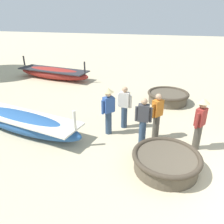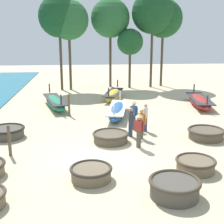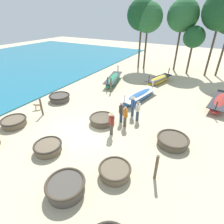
{
  "view_description": "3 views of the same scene",
  "coord_description": "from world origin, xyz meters",
  "px_view_note": "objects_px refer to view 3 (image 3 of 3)",
  "views": [
    {
      "loc": [
        -4.42,
        1.93,
        3.89
      ],
      "look_at": [
        1.45,
        3.48,
        1.11
      ],
      "focal_mm": 35.0,
      "sensor_mm": 36.0,
      "label": 1
    },
    {
      "loc": [
        -0.74,
        -13.1,
        5.41
      ],
      "look_at": [
        0.75,
        3.23,
        1.18
      ],
      "focal_mm": 50.0,
      "sensor_mm": 36.0,
      "label": 2
    },
    {
      "loc": [
        6.5,
        -7.2,
        7.01
      ],
      "look_at": [
        1.05,
        2.31,
        0.76
      ],
      "focal_mm": 28.0,
      "sensor_mm": 36.0,
      "label": 3
    }
  ],
  "objects_px": {
    "coracle_weathered": "(102,119)",
    "long_boat_ochre_hull": "(113,79)",
    "coracle_nearest": "(115,171)",
    "tree_tall_back": "(222,11)",
    "mooring_post_shoreline": "(156,167)",
    "tree_right_mid": "(148,18)",
    "coracle_front_left": "(60,97)",
    "coracle_center": "(48,147)",
    "long_boat_green_hull": "(159,80)",
    "coracle_beside_post": "(66,187)",
    "fisherman_hauling": "(133,105)",
    "long_boat_blue_hull": "(140,96)",
    "fisherman_by_coracle": "(138,110)",
    "coracle_upturned": "(14,122)",
    "dog": "(37,105)",
    "tree_center": "(142,15)",
    "long_boat_red_hull": "(220,102)",
    "mooring_post_mid_beach": "(41,107)",
    "fisherman_with_hat": "(111,122)",
    "mooring_post_inland": "(111,85)",
    "tree_leftmost": "(183,16)",
    "fisherman_crouching": "(125,116)",
    "tree_left_mid": "(194,37)",
    "fisherman_standing_left": "(121,112)"
  },
  "relations": [
    {
      "from": "long_boat_green_hull",
      "to": "coracle_beside_post",
      "type": "bearing_deg",
      "value": -88.0
    },
    {
      "from": "coracle_center",
      "to": "fisherman_by_coracle",
      "type": "xyz_separation_m",
      "value": [
        3.17,
        5.66,
        0.56
      ]
    },
    {
      "from": "long_boat_blue_hull",
      "to": "dog",
      "type": "distance_m",
      "value": 8.92
    },
    {
      "from": "coracle_weathered",
      "to": "long_boat_ochre_hull",
      "type": "distance_m",
      "value": 8.44
    },
    {
      "from": "mooring_post_mid_beach",
      "to": "tree_tall_back",
      "type": "bearing_deg",
      "value": 59.63
    },
    {
      "from": "coracle_center",
      "to": "long_boat_red_hull",
      "type": "relative_size",
      "value": 0.31
    },
    {
      "from": "tree_tall_back",
      "to": "mooring_post_inland",
      "type": "bearing_deg",
      "value": -126.05
    },
    {
      "from": "coracle_center",
      "to": "fisherman_hauling",
      "type": "height_order",
      "value": "fisherman_hauling"
    },
    {
      "from": "fisherman_standing_left",
      "to": "tree_tall_back",
      "type": "xyz_separation_m",
      "value": [
        4.3,
        15.04,
        6.34
      ]
    },
    {
      "from": "tree_right_mid",
      "to": "tree_center",
      "type": "bearing_deg",
      "value": -178.54
    },
    {
      "from": "coracle_upturned",
      "to": "dog",
      "type": "height_order",
      "value": "dog"
    },
    {
      "from": "coracle_beside_post",
      "to": "tree_left_mid",
      "type": "bearing_deg",
      "value": 85.74
    },
    {
      "from": "coracle_upturned",
      "to": "mooring_post_inland",
      "type": "height_order",
      "value": "mooring_post_inland"
    },
    {
      "from": "coracle_center",
      "to": "fisherman_hauling",
      "type": "relative_size",
      "value": 0.97
    },
    {
      "from": "coracle_weathered",
      "to": "tree_left_mid",
      "type": "xyz_separation_m",
      "value": [
        3.25,
        15.63,
        4.16
      ]
    },
    {
      "from": "coracle_front_left",
      "to": "mooring_post_inland",
      "type": "height_order",
      "value": "mooring_post_inland"
    },
    {
      "from": "fisherman_crouching",
      "to": "mooring_post_mid_beach",
      "type": "xyz_separation_m",
      "value": [
        -6.28,
        -1.77,
        -0.12
      ]
    },
    {
      "from": "coracle_center",
      "to": "dog",
      "type": "xyz_separation_m",
      "value": [
        -4.67,
        3.13,
        0.09
      ]
    },
    {
      "from": "fisherman_hauling",
      "to": "mooring_post_inland",
      "type": "xyz_separation_m",
      "value": [
        -3.78,
        3.21,
        -0.22
      ]
    },
    {
      "from": "coracle_nearest",
      "to": "long_boat_blue_hull",
      "type": "distance_m",
      "value": 8.96
    },
    {
      "from": "mooring_post_inland",
      "to": "tree_right_mid",
      "type": "bearing_deg",
      "value": 91.43
    },
    {
      "from": "mooring_post_shoreline",
      "to": "tree_right_mid",
      "type": "bearing_deg",
      "value": 112.39
    },
    {
      "from": "fisherman_crouching",
      "to": "mooring_post_inland",
      "type": "height_order",
      "value": "fisherman_crouching"
    },
    {
      "from": "coracle_center",
      "to": "mooring_post_mid_beach",
      "type": "height_order",
      "value": "mooring_post_mid_beach"
    },
    {
      "from": "mooring_post_inland",
      "to": "tree_left_mid",
      "type": "bearing_deg",
      "value": 61.96
    },
    {
      "from": "tree_left_mid",
      "to": "mooring_post_mid_beach",
      "type": "bearing_deg",
      "value": -114.93
    },
    {
      "from": "coracle_upturned",
      "to": "dog",
      "type": "relative_size",
      "value": 3.18
    },
    {
      "from": "fisherman_with_hat",
      "to": "tree_left_mid",
      "type": "bearing_deg",
      "value": 83.19
    },
    {
      "from": "fisherman_hauling",
      "to": "mooring_post_shoreline",
      "type": "bearing_deg",
      "value": -55.46
    },
    {
      "from": "long_boat_green_hull",
      "to": "fisherman_hauling",
      "type": "xyz_separation_m",
      "value": [
        0.37,
        -8.2,
        0.58
      ]
    },
    {
      "from": "long_boat_blue_hull",
      "to": "mooring_post_mid_beach",
      "type": "xyz_separation_m",
      "value": [
        -5.53,
        -6.38,
        0.35
      ]
    },
    {
      "from": "fisherman_standing_left",
      "to": "tree_left_mid",
      "type": "distance_m",
      "value": 15.41
    },
    {
      "from": "long_boat_red_hull",
      "to": "fisherman_with_hat",
      "type": "height_order",
      "value": "fisherman_with_hat"
    },
    {
      "from": "long_boat_blue_hull",
      "to": "fisherman_by_coracle",
      "type": "distance_m",
      "value": 3.66
    },
    {
      "from": "fisherman_by_coracle",
      "to": "tree_center",
      "type": "relative_size",
      "value": 0.18
    },
    {
      "from": "coracle_nearest",
      "to": "tree_tall_back",
      "type": "xyz_separation_m",
      "value": [
        2.34,
        19.51,
        6.9
      ]
    },
    {
      "from": "coracle_beside_post",
      "to": "long_boat_green_hull",
      "type": "height_order",
      "value": "long_boat_green_hull"
    },
    {
      "from": "coracle_center",
      "to": "long_boat_green_hull",
      "type": "bearing_deg",
      "value": 81.2
    },
    {
      "from": "dog",
      "to": "long_boat_blue_hull",
      "type": "bearing_deg",
      "value": 41.88
    },
    {
      "from": "coracle_center",
      "to": "mooring_post_shoreline",
      "type": "distance_m",
      "value": 6.09
    },
    {
      "from": "fisherman_with_hat",
      "to": "fisherman_by_coracle",
      "type": "bearing_deg",
      "value": 71.95
    },
    {
      "from": "coracle_nearest",
      "to": "fisherman_with_hat",
      "type": "bearing_deg",
      "value": 122.89
    },
    {
      "from": "coracle_front_left",
      "to": "tree_leftmost",
      "type": "relative_size",
      "value": 0.22
    },
    {
      "from": "tree_left_mid",
      "to": "long_boat_red_hull",
      "type": "bearing_deg",
      "value": -63.78
    },
    {
      "from": "fisherman_with_hat",
      "to": "tree_leftmost",
      "type": "bearing_deg",
      "value": 89.59
    },
    {
      "from": "long_boat_green_hull",
      "to": "fisherman_with_hat",
      "type": "xyz_separation_m",
      "value": [
        0.16,
        -11.09,
        0.58
      ]
    },
    {
      "from": "coracle_upturned",
      "to": "mooring_post_mid_beach",
      "type": "bearing_deg",
      "value": 73.42
    },
    {
      "from": "coracle_weathered",
      "to": "fisherman_with_hat",
      "type": "relative_size",
      "value": 1.1
    },
    {
      "from": "coracle_front_left",
      "to": "coracle_center",
      "type": "bearing_deg",
      "value": -50.98
    },
    {
      "from": "long_boat_green_hull",
      "to": "tree_tall_back",
      "type": "height_order",
      "value": "tree_tall_back"
    }
  ]
}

